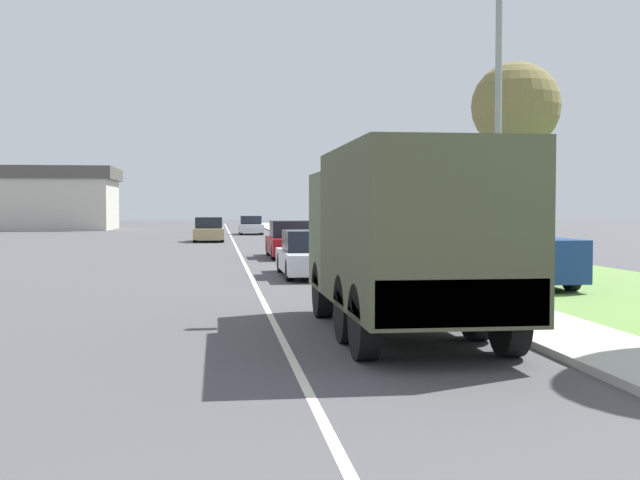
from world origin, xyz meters
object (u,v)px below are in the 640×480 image
car_fourth_ahead (251,226)px  pickup_truck (511,252)px  car_third_ahead (209,231)px  car_second_ahead (291,241)px  military_truck (404,233)px  lamp_post (489,101)px  car_nearest_ahead (312,255)px

car_fourth_ahead → pickup_truck: pickup_truck is taller
car_third_ahead → pickup_truck: pickup_truck is taller
car_fourth_ahead → car_second_ahead: bearing=-89.1°
car_second_ahead → car_third_ahead: car_second_ahead is taller
car_third_ahead → pickup_truck: 29.65m
military_truck → car_second_ahead: 20.58m
car_second_ahead → car_third_ahead: bearing=102.5°
car_fourth_ahead → pickup_truck: bearing=-82.7°
military_truck → car_fourth_ahead: (-0.41, 49.46, -1.03)m
car_fourth_ahead → lamp_post: (2.93, -46.24, 3.63)m
car_nearest_ahead → car_second_ahead: size_ratio=0.99×
car_nearest_ahead → car_fourth_ahead: size_ratio=1.10×
car_nearest_ahead → car_third_ahead: size_ratio=1.22×
car_third_ahead → lamp_post: (6.04, -33.32, 3.61)m
car_second_ahead → lamp_post: bearing=-81.8°
car_fourth_ahead → lamp_post: 46.47m
car_fourth_ahead → military_truck: bearing=-89.5°
car_second_ahead → car_fourth_ahead: car_second_ahead is taller
car_third_ahead → car_fourth_ahead: 13.29m
car_second_ahead → pickup_truck: pickup_truck is taller
car_nearest_ahead → pickup_truck: pickup_truck is taller
military_truck → car_third_ahead: bearing=95.5°
pickup_truck → lamp_post: size_ratio=0.74×
lamp_post → pickup_truck: bearing=64.2°
military_truck → lamp_post: lamp_post is taller
car_nearest_ahead → lamp_post: (2.69, -8.20, 3.64)m
car_nearest_ahead → lamp_post: 9.37m
car_third_ahead → lamp_post: lamp_post is taller
military_truck → car_second_ahead: (0.04, 20.55, -0.99)m
military_truck → car_nearest_ahead: size_ratio=1.35×
pickup_truck → military_truck: bearing=-121.1°
car_third_ahead → pickup_truck: size_ratio=0.77×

